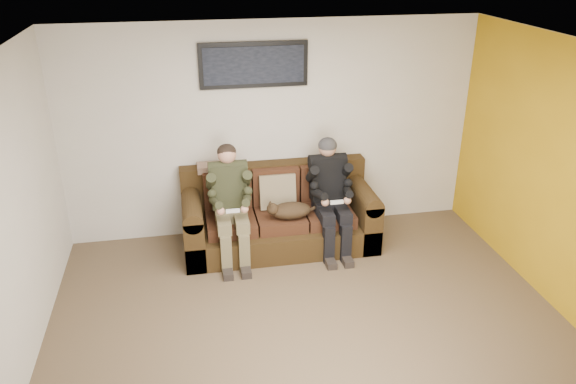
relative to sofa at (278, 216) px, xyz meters
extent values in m
plane|color=brown|center=(0.02, -1.83, -0.35)|extent=(5.00, 5.00, 0.00)
plane|color=silver|center=(0.02, -1.83, 2.25)|extent=(5.00, 5.00, 0.00)
plane|color=beige|center=(0.02, 0.42, 0.95)|extent=(5.00, 0.00, 5.00)
plane|color=beige|center=(-2.48, -1.83, 0.95)|extent=(0.00, 4.50, 4.50)
cube|color=#34240F|center=(0.00, -0.08, -0.20)|extent=(2.27, 0.98, 0.31)
cube|color=#34240F|center=(0.00, 0.31, 0.27)|extent=(2.27, 0.21, 0.62)
cube|color=#34240F|center=(-1.02, -0.08, -0.04)|extent=(0.23, 0.98, 0.62)
cube|color=#34240F|center=(1.02, -0.08, -0.04)|extent=(0.23, 0.98, 0.62)
cylinder|color=#34240F|center=(-1.02, -0.08, 0.27)|extent=(0.23, 0.98, 0.23)
cylinder|color=#34240F|center=(1.02, -0.08, 0.27)|extent=(0.23, 0.98, 0.23)
cube|color=#3F2213|center=(-0.58, -0.13, 0.03)|extent=(0.56, 0.62, 0.14)
cube|color=#3F2213|center=(-0.58, 0.16, 0.33)|extent=(0.56, 0.14, 0.45)
cube|color=#3F2213|center=(0.00, -0.13, 0.03)|extent=(0.56, 0.62, 0.14)
cube|color=#3F2213|center=(0.00, 0.16, 0.33)|extent=(0.56, 0.14, 0.45)
cube|color=#3F2213|center=(0.58, -0.13, 0.03)|extent=(0.56, 0.62, 0.14)
cube|color=#3F2213|center=(0.58, 0.16, 0.33)|extent=(0.56, 0.14, 0.45)
cube|color=#7F7053|center=(0.00, 0.04, 0.31)|extent=(0.43, 0.21, 0.43)
cube|color=tan|center=(-0.69, 0.28, 0.58)|extent=(0.46, 0.23, 0.08)
cube|color=brown|center=(-0.58, -0.16, 0.17)|extent=(0.36, 0.30, 0.14)
cube|color=#2B2E1B|center=(-0.58, -0.06, 0.47)|extent=(0.40, 0.30, 0.53)
cylinder|color=#2B2E1B|center=(-0.58, -0.04, 0.68)|extent=(0.44, 0.18, 0.18)
sphere|color=tan|center=(-0.58, -0.02, 0.84)|extent=(0.21, 0.21, 0.21)
cube|color=brown|center=(-0.68, -0.36, 0.16)|extent=(0.15, 0.42, 0.13)
cube|color=brown|center=(-0.48, -0.36, 0.16)|extent=(0.15, 0.42, 0.13)
cube|color=brown|center=(-0.68, -0.56, -0.12)|extent=(0.12, 0.13, 0.45)
cube|color=brown|center=(-0.48, -0.56, -0.12)|extent=(0.12, 0.13, 0.45)
cube|color=black|center=(-0.68, -0.64, -0.31)|extent=(0.11, 0.26, 0.08)
cube|color=black|center=(-0.48, -0.64, -0.31)|extent=(0.11, 0.26, 0.08)
cylinder|color=#2B2E1B|center=(-0.78, -0.13, 0.57)|extent=(0.11, 0.30, 0.28)
cylinder|color=#2B2E1B|center=(-0.38, -0.13, 0.57)|extent=(0.11, 0.30, 0.28)
cylinder|color=#2B2E1B|center=(-0.75, -0.35, 0.41)|extent=(0.14, 0.32, 0.15)
cylinder|color=#2B2E1B|center=(-0.41, -0.35, 0.41)|extent=(0.14, 0.32, 0.15)
sphere|color=tan|center=(-0.71, -0.47, 0.36)|extent=(0.09, 0.09, 0.09)
sphere|color=tan|center=(-0.45, -0.47, 0.36)|extent=(0.09, 0.09, 0.09)
cube|color=white|center=(-0.58, -0.49, 0.36)|extent=(0.15, 0.04, 0.03)
ellipsoid|color=black|center=(-0.58, -0.01, 0.87)|extent=(0.22, 0.22, 0.17)
cube|color=black|center=(0.58, -0.16, 0.17)|extent=(0.36, 0.30, 0.14)
cube|color=black|center=(0.58, -0.06, 0.47)|extent=(0.40, 0.30, 0.53)
cylinder|color=black|center=(0.58, -0.04, 0.68)|extent=(0.44, 0.18, 0.18)
sphere|color=#A9775E|center=(0.58, -0.02, 0.84)|extent=(0.21, 0.21, 0.21)
cube|color=black|center=(0.48, -0.36, 0.16)|extent=(0.15, 0.42, 0.13)
cube|color=black|center=(0.68, -0.36, 0.16)|extent=(0.15, 0.42, 0.13)
cube|color=black|center=(0.48, -0.56, -0.12)|extent=(0.12, 0.13, 0.45)
cube|color=black|center=(0.68, -0.56, -0.12)|extent=(0.12, 0.13, 0.45)
cube|color=black|center=(0.48, -0.64, -0.31)|extent=(0.11, 0.26, 0.08)
cube|color=black|center=(0.68, -0.64, -0.31)|extent=(0.11, 0.26, 0.08)
cylinder|color=black|center=(0.38, -0.13, 0.57)|extent=(0.11, 0.30, 0.28)
cylinder|color=black|center=(0.78, -0.13, 0.57)|extent=(0.11, 0.30, 0.28)
cylinder|color=black|center=(0.41, -0.35, 0.41)|extent=(0.14, 0.32, 0.15)
cylinder|color=black|center=(0.75, -0.35, 0.41)|extent=(0.14, 0.32, 0.15)
sphere|color=#A9775E|center=(0.45, -0.47, 0.36)|extent=(0.09, 0.09, 0.09)
sphere|color=#A9775E|center=(0.71, -0.47, 0.36)|extent=(0.09, 0.09, 0.09)
cube|color=white|center=(0.58, -0.49, 0.36)|extent=(0.15, 0.04, 0.03)
ellipsoid|color=black|center=(0.58, -0.02, 0.87)|extent=(0.22, 0.22, 0.19)
ellipsoid|color=#402C19|center=(0.10, -0.28, 0.20)|extent=(0.47, 0.26, 0.19)
sphere|color=#402C19|center=(-0.12, -0.31, 0.25)|extent=(0.14, 0.14, 0.14)
cone|color=#402C19|center=(-0.14, -0.34, 0.32)|extent=(0.04, 0.04, 0.04)
cone|color=#402C19|center=(-0.14, -0.27, 0.32)|extent=(0.04, 0.04, 0.04)
cylinder|color=#402C19|center=(0.34, -0.23, 0.16)|extent=(0.26, 0.13, 0.08)
cube|color=black|center=(-0.20, 0.39, 1.75)|extent=(1.25, 0.04, 0.52)
cube|color=black|center=(-0.20, 0.36, 1.75)|extent=(1.15, 0.01, 0.42)
camera|label=1|loc=(-1.03, -5.96, 3.07)|focal=35.00mm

